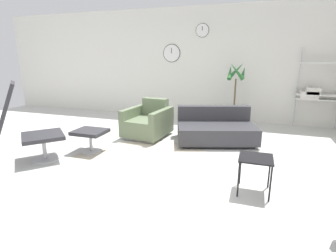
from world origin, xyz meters
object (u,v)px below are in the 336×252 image
(couch_low, at_px, (215,130))
(ottoman, at_px, (90,135))
(side_table, at_px, (256,162))
(potted_plant, at_px, (235,100))
(armchair_red, at_px, (148,123))
(lounge_chair, at_px, (13,114))
(shelf_unit, at_px, (315,90))

(couch_low, bearing_deg, ottoman, 15.50)
(side_table, height_order, potted_plant, potted_plant)
(armchair_red, relative_size, potted_plant, 0.66)
(ottoman, bearing_deg, armchair_red, 63.35)
(couch_low, relative_size, side_table, 3.68)
(couch_low, relative_size, potted_plant, 1.12)
(lounge_chair, distance_m, couch_low, 3.42)
(couch_low, xyz_separation_m, potted_plant, (0.22, 1.41, 0.36))
(armchair_red, bearing_deg, ottoman, 69.61)
(potted_plant, bearing_deg, ottoman, -128.75)
(armchair_red, height_order, shelf_unit, shelf_unit)
(side_table, distance_m, potted_plant, 3.32)
(lounge_chair, distance_m, potted_plant, 4.53)
(ottoman, relative_size, side_table, 1.17)
(lounge_chair, xyz_separation_m, armchair_red, (1.31, 1.96, -0.51))
(side_table, relative_size, potted_plant, 0.31)
(side_table, distance_m, shelf_unit, 3.69)
(lounge_chair, height_order, couch_low, lounge_chair)
(lounge_chair, height_order, potted_plant, potted_plant)
(armchair_red, relative_size, couch_low, 0.59)
(ottoman, relative_size, shelf_unit, 0.29)
(lounge_chair, xyz_separation_m, side_table, (3.41, 0.22, -0.39))
(lounge_chair, height_order, ottoman, lounge_chair)
(side_table, xyz_separation_m, potted_plant, (-0.53, 3.27, 0.19))
(armchair_red, bearing_deg, lounge_chair, 62.61)
(lounge_chair, xyz_separation_m, couch_low, (2.66, 2.08, -0.56))
(ottoman, distance_m, potted_plant, 3.46)
(couch_low, distance_m, potted_plant, 1.47)
(side_table, bearing_deg, shelf_unit, 71.39)
(lounge_chair, height_order, armchair_red, lounge_chair)
(armchair_red, distance_m, side_table, 2.73)
(ottoman, xyz_separation_m, couch_low, (1.94, 1.28, -0.07))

